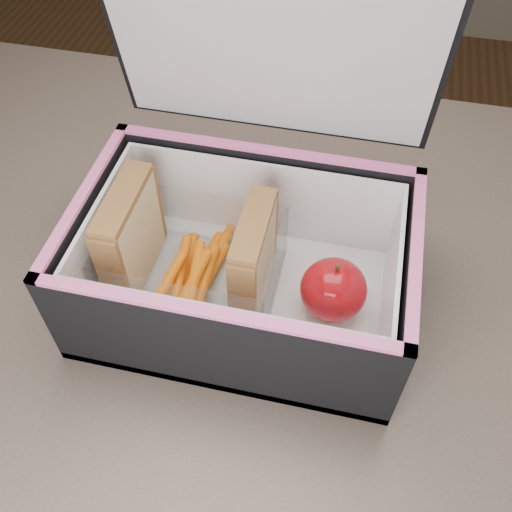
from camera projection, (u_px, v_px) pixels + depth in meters
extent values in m
plane|color=brown|center=(272.00, 510.00, 1.18)|extent=(4.00, 4.00, 0.00)
cube|color=#65554C|center=(288.00, 309.00, 0.61)|extent=(1.20, 0.80, 0.03)
cube|color=#382D26|center=(53.00, 227.00, 1.19)|extent=(0.05, 0.05, 0.72)
cube|color=black|center=(273.00, 49.00, 0.51)|extent=(0.31, 0.05, 0.20)
cube|color=beige|center=(124.00, 236.00, 0.57)|extent=(0.01, 0.10, 0.10)
cube|color=#BD6063|center=(132.00, 240.00, 0.57)|extent=(0.01, 0.09, 0.09)
cube|color=beige|center=(139.00, 238.00, 0.56)|extent=(0.01, 0.10, 0.10)
cube|color=brown|center=(122.00, 199.00, 0.52)|extent=(0.03, 0.10, 0.01)
cube|color=beige|center=(246.00, 259.00, 0.55)|extent=(0.01, 0.09, 0.10)
cube|color=#BD6063|center=(254.00, 263.00, 0.55)|extent=(0.01, 0.09, 0.09)
cube|color=beige|center=(262.00, 261.00, 0.55)|extent=(0.01, 0.09, 0.10)
cube|color=brown|center=(253.00, 224.00, 0.51)|extent=(0.03, 0.09, 0.01)
cylinder|color=#D56117|center=(187.00, 267.00, 0.60)|extent=(0.02, 0.09, 0.01)
cylinder|color=#D56117|center=(205.00, 279.00, 0.57)|extent=(0.01, 0.09, 0.01)
cylinder|color=#D56117|center=(165.00, 286.00, 0.55)|extent=(0.02, 0.09, 0.01)
cylinder|color=#D56117|center=(217.00, 256.00, 0.61)|extent=(0.02, 0.09, 0.01)
cylinder|color=#D56117|center=(181.00, 270.00, 0.58)|extent=(0.02, 0.09, 0.01)
cylinder|color=#D56117|center=(191.00, 285.00, 0.55)|extent=(0.02, 0.09, 0.01)
cylinder|color=#D56117|center=(203.00, 263.00, 0.60)|extent=(0.02, 0.09, 0.01)
cylinder|color=#D56117|center=(200.00, 279.00, 0.57)|extent=(0.02, 0.09, 0.01)
cylinder|color=#D56117|center=(194.00, 277.00, 0.56)|extent=(0.02, 0.09, 0.01)
cylinder|color=#D56117|center=(210.00, 275.00, 0.59)|extent=(0.02, 0.09, 0.01)
cube|color=white|center=(334.00, 308.00, 0.57)|extent=(0.07, 0.08, 0.01)
ellipsoid|color=maroon|center=(333.00, 290.00, 0.54)|extent=(0.08, 0.08, 0.06)
cylinder|color=#482B19|center=(337.00, 268.00, 0.52)|extent=(0.01, 0.01, 0.01)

